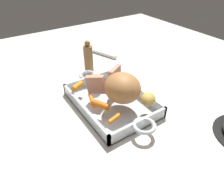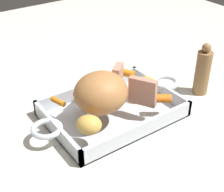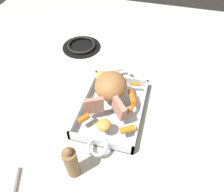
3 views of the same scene
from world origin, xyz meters
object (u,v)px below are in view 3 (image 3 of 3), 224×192
(potato_whole, at_px, (105,125))
(baby_carrot_northwest, at_px, (132,107))
(roast_slice_thin, at_px, (119,108))
(stove_burner_rear, at_px, (81,46))
(pepper_mill, at_px, (71,163))
(baby_carrot_southwest, at_px, (135,84))
(potato_halved, at_px, (102,76))
(baby_carrot_center_right, at_px, (132,97))
(roast_slice_outer, at_px, (94,106))
(pork_roast, at_px, (111,86))
(baby_carrot_long, at_px, (84,118))
(baby_carrot_southeast, at_px, (128,129))
(roasting_dish, at_px, (112,108))

(potato_whole, bearing_deg, baby_carrot_northwest, -34.83)
(baby_carrot_northwest, bearing_deg, roast_slice_thin, 132.78)
(stove_burner_rear, relative_size, pepper_mill, 1.31)
(baby_carrot_southwest, xyz_separation_m, potato_halved, (-0.00, 0.14, 0.01))
(stove_burner_rear, height_order, pepper_mill, pepper_mill)
(roast_slice_thin, xyz_separation_m, pepper_mill, (-0.23, 0.09, -0.01))
(baby_carrot_center_right, bearing_deg, roast_slice_outer, 127.90)
(roast_slice_thin, distance_m, stove_burner_rear, 0.51)
(roast_slice_thin, height_order, baby_carrot_northwest, roast_slice_thin)
(pork_roast, height_order, pepper_mill, pepper_mill)
(pepper_mill, bearing_deg, baby_carrot_long, 8.17)
(baby_carrot_southeast, xyz_separation_m, baby_carrot_center_right, (0.15, 0.01, 0.00))
(roast_slice_thin, relative_size, baby_carrot_southwest, 1.53)
(baby_carrot_northwest, bearing_deg, baby_carrot_center_right, 10.94)
(roast_slice_thin, distance_m, baby_carrot_long, 0.13)
(roasting_dish, relative_size, baby_carrot_northwest, 6.65)
(pork_roast, bearing_deg, stove_burner_rear, 37.46)
(roast_slice_thin, xyz_separation_m, baby_carrot_northwest, (0.04, -0.04, -0.03))
(potato_halved, relative_size, stove_burner_rear, 0.28)
(baby_carrot_southeast, height_order, stove_burner_rear, baby_carrot_southeast)
(roasting_dish, xyz_separation_m, stove_burner_rear, (0.37, 0.26, -0.01))
(baby_carrot_northwest, height_order, baby_carrot_long, baby_carrot_long)
(baby_carrot_center_right, distance_m, potato_whole, 0.17)
(roast_slice_thin, relative_size, potato_whole, 1.31)
(baby_carrot_long, bearing_deg, roast_slice_thin, -63.24)
(roast_slice_thin, height_order, baby_carrot_southeast, roast_slice_thin)
(roasting_dish, relative_size, roast_slice_thin, 6.44)
(baby_carrot_southwest, distance_m, baby_carrot_center_right, 0.08)
(baby_carrot_southwest, bearing_deg, roast_slice_outer, 145.26)
(roast_slice_thin, bearing_deg, roasting_dish, 41.11)
(potato_whole, distance_m, pepper_mill, 0.17)
(potato_whole, height_order, pepper_mill, pepper_mill)
(potato_halved, height_order, pepper_mill, pepper_mill)
(baby_carrot_southwest, xyz_separation_m, potato_whole, (-0.23, 0.06, 0.01))
(roast_slice_thin, bearing_deg, pork_roast, 31.57)
(roasting_dish, distance_m, baby_carrot_southeast, 0.14)
(baby_carrot_center_right, xyz_separation_m, potato_whole, (-0.15, 0.07, 0.00))
(roasting_dish, height_order, baby_carrot_center_right, baby_carrot_center_right)
(roast_slice_thin, xyz_separation_m, potato_halved, (0.15, 0.11, -0.01))
(roast_slice_outer, relative_size, baby_carrot_center_right, 1.10)
(roast_slice_thin, relative_size, pepper_mill, 0.45)
(baby_carrot_southeast, xyz_separation_m, potato_halved, (0.22, 0.15, 0.01))
(roast_slice_outer, height_order, baby_carrot_center_right, roast_slice_outer)
(baby_carrot_center_right, height_order, pepper_mill, pepper_mill)
(baby_carrot_southwest, height_order, baby_carrot_long, baby_carrot_long)
(roast_slice_thin, relative_size, stove_burner_rear, 0.34)
(potato_whole, bearing_deg, pork_roast, 7.44)
(baby_carrot_center_right, xyz_separation_m, pepper_mill, (-0.31, 0.12, 0.01))
(baby_carrot_center_right, relative_size, potato_halved, 1.12)
(roasting_dish, xyz_separation_m, baby_carrot_southeast, (-0.10, -0.08, 0.04))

